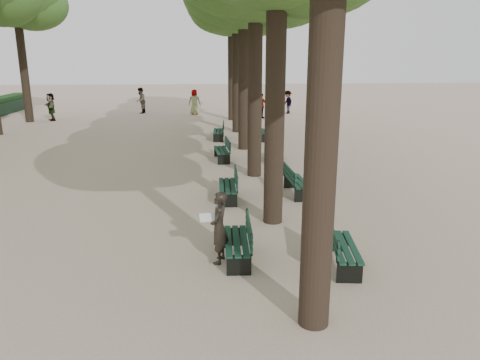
{
  "coord_description": "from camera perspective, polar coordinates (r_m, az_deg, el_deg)",
  "views": [
    {
      "loc": [
        -0.27,
        -8.99,
        4.5
      ],
      "look_at": [
        0.6,
        3.0,
        1.2
      ],
      "focal_mm": 35.0,
      "sensor_mm": 36.0,
      "label": 1
    }
  ],
  "objects": [
    {
      "name": "pedestrian_e",
      "position": [
        34.27,
        -22.04,
        8.26
      ],
      "size": [
        1.14,
        1.68,
        1.84
      ],
      "primitive_type": "imported",
      "rotation": [
        0.0,
        0.0,
        5.21
      ],
      "color": "#262628",
      "rests_on": "ground"
    },
    {
      "name": "man_with_map",
      "position": [
        10.23,
        -2.56,
        -5.82
      ],
      "size": [
        0.67,
        0.71,
        1.62
      ],
      "color": "black",
      "rests_on": "ground"
    },
    {
      "name": "pedestrian_b",
      "position": [
        35.77,
        5.83,
        9.43
      ],
      "size": [
        0.64,
        1.15,
        1.71
      ],
      "primitive_type": "imported",
      "rotation": [
        0.0,
        0.0,
        5.0
      ],
      "color": "#262628",
      "rests_on": "ground"
    },
    {
      "name": "bench_right_2",
      "position": [
        19.98,
        4.31,
        3.09
      ],
      "size": [
        0.69,
        1.83,
        0.92
      ],
      "color": "black",
      "rests_on": "ground"
    },
    {
      "name": "ground",
      "position": [
        10.06,
        -2.22,
        -11.24
      ],
      "size": [
        120.0,
        120.0,
        0.0
      ],
      "primitive_type": "plane",
      "color": "tan",
      "rests_on": "ground"
    },
    {
      "name": "bench_left_0",
      "position": [
        10.54,
        -0.35,
        -8.3
      ],
      "size": [
        0.61,
        1.81,
        0.92
      ],
      "color": "black",
      "rests_on": "ground"
    },
    {
      "name": "bench_left_2",
      "position": [
        20.05,
        -2.24,
        3.17
      ],
      "size": [
        0.7,
        1.84,
        0.92
      ],
      "color": "black",
      "rests_on": "ground"
    },
    {
      "name": "pedestrian_d",
      "position": [
        35.26,
        -5.57,
        9.46
      ],
      "size": [
        0.93,
        0.44,
        1.84
      ],
      "primitive_type": "imported",
      "rotation": [
        0.0,
        0.0,
        3.06
      ],
      "color": "#262628",
      "rests_on": "ground"
    },
    {
      "name": "pedestrian_c",
      "position": [
        32.93,
        2.56,
        9.02
      ],
      "size": [
        1.08,
        0.74,
        1.75
      ],
      "primitive_type": "imported",
      "rotation": [
        0.0,
        0.0,
        0.43
      ],
      "color": "#262628",
      "rests_on": "ground"
    },
    {
      "name": "bench_left_1",
      "position": [
        14.71,
        -1.49,
        -1.36
      ],
      "size": [
        0.6,
        1.81,
        0.92
      ],
      "color": "black",
      "rests_on": "ground"
    },
    {
      "name": "bench_right_1",
      "position": [
        15.32,
        6.94,
        -0.78
      ],
      "size": [
        0.66,
        1.83,
        0.92
      ],
      "color": "black",
      "rests_on": "ground"
    },
    {
      "name": "bench_right_0",
      "position": [
        10.48,
        12.46,
        -8.84
      ],
      "size": [
        0.77,
        1.85,
        0.92
      ],
      "color": "black",
      "rests_on": "ground"
    },
    {
      "name": "tree_central_5",
      "position": [
        32.19,
        -1.04,
        20.97
      ],
      "size": [
        6.0,
        6.0,
        9.95
      ],
      "color": "#33261C",
      "rests_on": "ground"
    },
    {
      "name": "pedestrian_a",
      "position": [
        36.48,
        -12.03,
        9.46
      ],
      "size": [
        0.52,
        0.98,
        1.92
      ],
      "primitive_type": "imported",
      "rotation": [
        0.0,
        0.0,
        4.56
      ],
      "color": "#262628",
      "rests_on": "ground"
    },
    {
      "name": "bench_right_3",
      "position": [
        24.88,
        2.63,
        5.55
      ],
      "size": [
        0.69,
        1.84,
        0.92
      ],
      "color": "black",
      "rests_on": "ground"
    },
    {
      "name": "bench_left_3",
      "position": [
        24.96,
        -2.64,
        5.59
      ],
      "size": [
        0.67,
        1.83,
        0.92
      ],
      "color": "black",
      "rests_on": "ground"
    }
  ]
}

